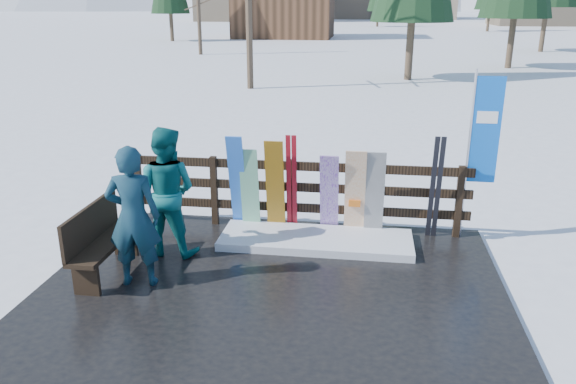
% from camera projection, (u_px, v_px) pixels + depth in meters
% --- Properties ---
extents(ground, '(700.00, 700.00, 0.00)m').
position_uv_depth(ground, '(270.00, 298.00, 7.18)').
color(ground, white).
rests_on(ground, ground).
extents(deck, '(6.00, 5.00, 0.08)m').
position_uv_depth(deck, '(270.00, 295.00, 7.17)').
color(deck, black).
rests_on(deck, ground).
extents(fence, '(5.60, 0.10, 1.15)m').
position_uv_depth(fence, '(293.00, 189.00, 9.00)').
color(fence, black).
rests_on(fence, deck).
extents(snow_patch, '(2.92, 1.00, 0.12)m').
position_uv_depth(snow_patch, '(316.00, 240.00, 8.58)').
color(snow_patch, white).
rests_on(snow_patch, deck).
extents(bench, '(0.41, 1.50, 0.97)m').
position_uv_depth(bench, '(100.00, 238.00, 7.50)').
color(bench, black).
rests_on(bench, deck).
extents(snowboard_0, '(0.26, 0.40, 1.59)m').
position_uv_depth(snowboard_0, '(238.00, 183.00, 8.87)').
color(snowboard_0, '#3376E9').
rests_on(snowboard_0, deck).
extents(snowboard_1, '(0.29, 0.24, 1.38)m').
position_uv_depth(snowboard_1, '(250.00, 190.00, 8.88)').
color(snowboard_1, silver).
rests_on(snowboard_1, deck).
extents(snowboard_2, '(0.29, 0.30, 1.53)m').
position_uv_depth(snowboard_2, '(275.00, 187.00, 8.80)').
color(snowboard_2, '#FB9D0D').
rests_on(snowboard_2, deck).
extents(snowboard_3, '(0.29, 0.41, 1.35)m').
position_uv_depth(snowboard_3, '(329.00, 195.00, 8.71)').
color(snowboard_3, silver).
rests_on(snowboard_3, deck).
extents(snowboard_4, '(0.29, 0.23, 1.40)m').
position_uv_depth(snowboard_4, '(375.00, 195.00, 8.61)').
color(snowboard_4, black).
rests_on(snowboard_4, deck).
extents(snowboard_5, '(0.32, 0.31, 1.42)m').
position_uv_depth(snowboard_5, '(355.00, 194.00, 8.65)').
color(snowboard_5, white).
rests_on(snowboard_5, deck).
extents(ski_pair_a, '(0.17, 0.21, 1.60)m').
position_uv_depth(ski_pair_a, '(292.00, 184.00, 8.82)').
color(ski_pair_a, maroon).
rests_on(ski_pair_a, deck).
extents(ski_pair_b, '(0.17, 0.27, 1.66)m').
position_uv_depth(ski_pair_b, '(435.00, 188.00, 8.51)').
color(ski_pair_b, black).
rests_on(ski_pair_b, deck).
extents(rental_flag, '(0.45, 0.04, 2.60)m').
position_uv_depth(rental_flag, '(481.00, 137.00, 8.37)').
color(rental_flag, silver).
rests_on(rental_flag, deck).
extents(person_front, '(0.74, 0.55, 1.86)m').
position_uv_depth(person_front, '(133.00, 217.00, 7.10)').
color(person_front, '#16474F').
rests_on(person_front, deck).
extents(person_back, '(0.98, 0.80, 1.88)m').
position_uv_depth(person_back, '(166.00, 192.00, 8.02)').
color(person_back, '#106063').
rests_on(person_back, deck).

